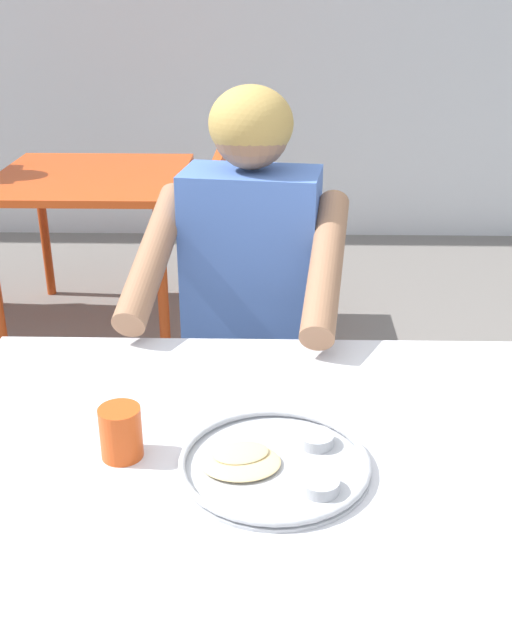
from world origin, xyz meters
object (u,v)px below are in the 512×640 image
diner_foreground (246,297)px  table_background_red (92,194)px  drinking_cup (121,430)px  chair_red_right (249,230)px  chair_foreground (257,349)px  thali_tray (275,463)px  table_foreground (274,495)px

diner_foreground → table_background_red: diner_foreground is taller
drinking_cup → table_background_red: size_ratio=0.11×
chair_red_right → chair_foreground: bearing=-87.0°
thali_tray → diner_foreground: diner_foreground is taller
table_foreground → chair_foreground: size_ratio=1.51×
chair_foreground → diner_foreground: size_ratio=0.66×
table_background_red → chair_red_right: 0.69m
table_background_red → thali_tray: bearing=-69.5°
table_foreground → table_background_red: table_foreground is taller
thali_tray → table_background_red: size_ratio=0.38×
chair_foreground → table_background_red: size_ratio=0.97×
table_background_red → chair_red_right: bearing=-3.4°
thali_tray → drinking_cup: size_ratio=3.46×
table_foreground → chair_red_right: size_ratio=1.52×
drinking_cup → table_foreground: bearing=-5.1°
drinking_cup → diner_foreground: 0.71m
diner_foreground → table_background_red: bearing=117.2°
thali_tray → chair_foreground: (-0.05, 0.93, -0.26)m
chair_foreground → chair_red_right: chair_foreground is taller
thali_tray → chair_foreground: size_ratio=0.39×
table_foreground → thali_tray: bearing=-88.7°
diner_foreground → chair_red_right: (-0.04, 1.35, -0.26)m
table_foreground → chair_red_right: bearing=93.0°
diner_foreground → table_background_red: size_ratio=1.47×
thali_tray → drinking_cup: 0.26m
table_foreground → table_background_red: 2.23m
drinking_cup → diner_foreground: bearing=74.8°
thali_tray → table_background_red: 2.25m
table_foreground → diner_foreground: 0.71m
chair_foreground → thali_tray: bearing=-86.9°
drinking_cup → chair_red_right: 2.06m
chair_red_right → drinking_cup: bearing=-94.2°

